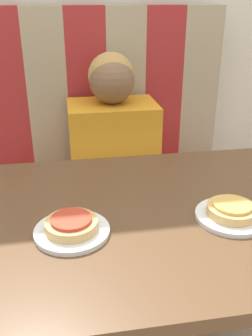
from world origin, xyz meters
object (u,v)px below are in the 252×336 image
object	(u,v)px
plate_right	(231,216)
pizza_left	(71,224)
plate_left	(72,231)
pizza_right	(232,209)
person	(113,134)

from	to	relation	value
plate_right	pizza_left	bearing A→B (deg)	180.00
pizza_left	plate_left	bearing A→B (deg)	0.00
pizza_left	pizza_right	size ratio (longest dim) A/B	1.00
plate_right	plate_left	bearing A→B (deg)	180.00
plate_left	plate_right	distance (m)	0.39
plate_left	plate_right	size ratio (longest dim) A/B	1.00
person	plate_right	size ratio (longest dim) A/B	3.51
plate_left	person	bearing A→B (deg)	75.24
pizza_left	pizza_right	distance (m)	0.39
plate_left	pizza_left	size ratio (longest dim) A/B	1.44
person	plate_left	size ratio (longest dim) A/B	3.51
plate_left	plate_right	xyz separation A→B (m)	(0.39, 0.00, 0.00)
pizza_left	pizza_right	world-z (taller)	same
person	pizza_left	size ratio (longest dim) A/B	5.08
person	pizza_left	world-z (taller)	person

